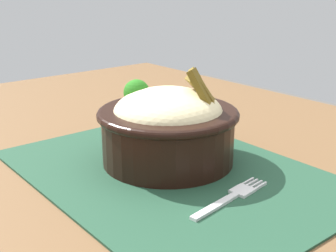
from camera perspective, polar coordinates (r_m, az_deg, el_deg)
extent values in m
cube|color=brown|center=(0.61, -1.46, -7.15)|extent=(1.27, 0.93, 0.04)
cylinder|color=brown|center=(1.40, -2.94, -8.63)|extent=(0.04, 0.04, 0.70)
cube|color=#1E422D|center=(0.59, 0.46, -5.85)|extent=(0.43, 0.31, 0.00)
cylinder|color=black|center=(0.60, 0.00, -1.21)|extent=(0.17, 0.17, 0.07)
torus|color=black|center=(0.60, 0.00, 1.56)|extent=(0.19, 0.19, 0.01)
ellipsoid|color=beige|center=(0.59, 0.00, 1.66)|extent=(0.19, 0.19, 0.07)
sphere|color=#246D1A|center=(0.62, -3.95, 4.21)|extent=(0.04, 0.04, 0.04)
cylinder|color=orange|center=(0.57, -0.94, 2.58)|extent=(0.03, 0.01, 0.01)
cylinder|color=orange|center=(0.61, -0.08, 3.52)|extent=(0.04, 0.02, 0.01)
cylinder|color=orange|center=(0.61, 0.00, 3.57)|extent=(0.01, 0.04, 0.01)
cube|color=brown|center=(0.57, 4.36, 4.28)|extent=(0.04, 0.04, 0.06)
cube|color=brown|center=(0.58, 4.50, 4.50)|extent=(0.04, 0.04, 0.06)
cube|color=brown|center=(0.59, 4.41, 4.56)|extent=(0.04, 0.04, 0.05)
cube|color=brown|center=(0.60, 4.13, 4.55)|extent=(0.03, 0.04, 0.04)
cube|color=silver|center=(0.50, 5.54, -10.20)|extent=(0.02, 0.07, 0.00)
cube|color=silver|center=(0.52, 8.12, -8.70)|extent=(0.01, 0.01, 0.00)
cube|color=silver|center=(0.54, 9.29, -8.00)|extent=(0.03, 0.03, 0.00)
cube|color=silver|center=(0.55, 11.53, -7.39)|extent=(0.01, 0.02, 0.00)
cube|color=silver|center=(0.56, 11.01, -7.22)|extent=(0.01, 0.02, 0.00)
cube|color=silver|center=(0.56, 10.48, -7.05)|extent=(0.01, 0.02, 0.00)
cube|color=silver|center=(0.56, 9.97, -6.88)|extent=(0.01, 0.02, 0.00)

